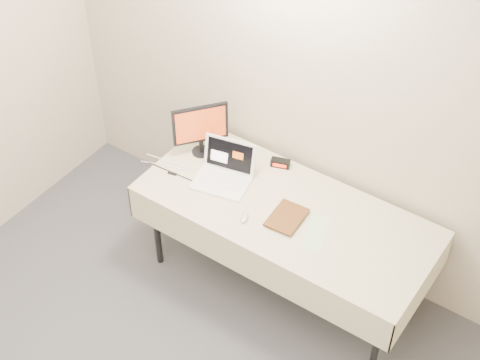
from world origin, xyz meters
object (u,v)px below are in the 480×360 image
Objects in this scene: laptop at (225,171)px; book at (273,198)px; table at (286,216)px; monitor at (200,126)px.

book is at bearing -24.54° from laptop.
monitor reaches higher than table.
monitor reaches higher than laptop.
laptop is 1.57× the size of book.
monitor is 0.74m from book.
table is 4.64× the size of laptop.
table is 7.27× the size of book.
book is (0.42, -0.09, 0.07)m from laptop.
book is (0.70, -0.21, -0.09)m from monitor.
laptop is 0.44m from book.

